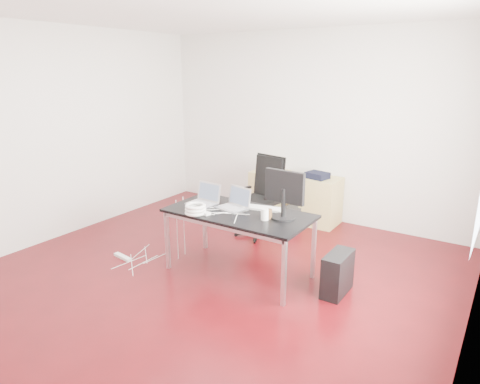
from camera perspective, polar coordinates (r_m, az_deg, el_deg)
The scene contains 18 objects.
room_shell at distance 4.41m, azimuth -3.50°, elevation 5.18°, with size 5.00×5.00×5.00m.
desk at distance 4.70m, azimuth -0.17°, elevation -3.30°, with size 1.60×0.80×0.73m.
office_chair at distance 5.88m, azimuth 2.94°, elevation -0.03°, with size 0.56×0.58×1.08m.
filing_cabinet_left at distance 6.79m, azimuth 3.97°, elevation -0.06°, with size 0.50×0.50×0.70m, color tan.
filing_cabinet_right at distance 6.43m, azimuth 10.77°, elevation -1.25°, with size 0.50×0.50×0.70m, color tan.
pc_tower at distance 4.57m, azimuth 12.87°, elevation -10.55°, with size 0.20×0.45×0.44m, color black.
wastebasket at distance 6.40m, azimuth 7.15°, elevation -3.15°, with size 0.24×0.24×0.28m, color black.
power_strip at distance 5.49m, azimuth -15.35°, elevation -8.36°, with size 0.30×0.06×0.04m, color white.
laptop_left at distance 4.97m, azimuth -4.77°, elevation -0.93°, with size 0.34×0.27×0.23m.
laptop_right at distance 4.79m, azimuth -0.75°, elevation -1.54°, with size 0.38×0.32×0.23m.
monitor at distance 4.44m, azimuth 5.93°, elevation 0.02°, with size 0.45×0.26×0.51m.
keyboard at distance 4.78m, azimuth 3.10°, elevation -2.17°, with size 0.44×0.14×0.02m, color white.
cup_white at distance 4.43m, azimuth 3.31°, elevation -2.99°, with size 0.08×0.08×0.12m, color white.
cup_brown at distance 4.48m, azimuth 3.81°, elevation -2.94°, with size 0.08×0.08×0.10m, color #50341B.
cable_coil at distance 4.63m, azimuth -5.95°, elevation -2.28°, with size 0.24×0.24×0.11m.
power_adapter at distance 4.60m, azimuth -4.50°, elevation -2.89°, with size 0.07×0.07×0.03m, color white.
speaker at distance 6.63m, azimuth 3.51°, elevation 3.48°, with size 0.09×0.08×0.18m, color #9E9E9E.
navy_garment at distance 6.32m, azimuth 10.28°, elevation 2.20°, with size 0.30×0.24×0.09m, color black.
Camera 1 is at (2.63, -3.47, 2.24)m, focal length 32.00 mm.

